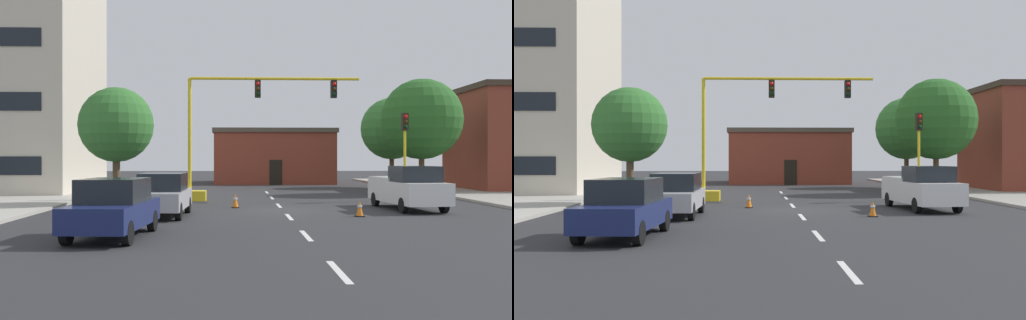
# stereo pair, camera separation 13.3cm
# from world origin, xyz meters

# --- Properties ---
(ground_plane) EXTENTS (160.00, 160.00, 0.00)m
(ground_plane) POSITION_xyz_m (0.00, 0.00, 0.00)
(ground_plane) COLOR #2D2D30
(sidewalk_left) EXTENTS (6.00, 56.00, 0.14)m
(sidewalk_left) POSITION_xyz_m (-13.46, 8.00, 0.07)
(sidewalk_left) COLOR #B2ADA3
(sidewalk_left) RESTS_ON ground_plane
(sidewalk_right) EXTENTS (6.00, 56.00, 0.14)m
(sidewalk_right) POSITION_xyz_m (13.46, 8.00, 0.07)
(sidewalk_right) COLOR #9E998E
(sidewalk_right) RESTS_ON ground_plane
(lane_stripe_seg_0) EXTENTS (0.16, 2.40, 0.01)m
(lane_stripe_seg_0) POSITION_xyz_m (0.00, -14.00, 0.00)
(lane_stripe_seg_0) COLOR silver
(lane_stripe_seg_0) RESTS_ON ground_plane
(lane_stripe_seg_1) EXTENTS (0.16, 2.40, 0.01)m
(lane_stripe_seg_1) POSITION_xyz_m (0.00, -8.50, 0.00)
(lane_stripe_seg_1) COLOR silver
(lane_stripe_seg_1) RESTS_ON ground_plane
(lane_stripe_seg_2) EXTENTS (0.16, 2.40, 0.01)m
(lane_stripe_seg_2) POSITION_xyz_m (0.00, -3.00, 0.00)
(lane_stripe_seg_2) COLOR silver
(lane_stripe_seg_2) RESTS_ON ground_plane
(lane_stripe_seg_3) EXTENTS (0.16, 2.40, 0.01)m
(lane_stripe_seg_3) POSITION_xyz_m (0.00, 2.50, 0.00)
(lane_stripe_seg_3) COLOR silver
(lane_stripe_seg_3) RESTS_ON ground_plane
(lane_stripe_seg_4) EXTENTS (0.16, 2.40, 0.01)m
(lane_stripe_seg_4) POSITION_xyz_m (0.00, 8.00, 0.00)
(lane_stripe_seg_4) COLOR silver
(lane_stripe_seg_4) RESTS_ON ground_plane
(lane_stripe_seg_5) EXTENTS (0.16, 2.40, 0.01)m
(lane_stripe_seg_5) POSITION_xyz_m (0.00, 13.50, 0.00)
(lane_stripe_seg_5) COLOR silver
(lane_stripe_seg_5) RESTS_ON ground_plane
(building_brick_center) EXTENTS (11.13, 9.63, 5.02)m
(building_brick_center) POSITION_xyz_m (1.38, 29.03, 2.52)
(building_brick_center) COLOR brown
(building_brick_center) RESTS_ON ground_plane
(traffic_signal_gantry) EXTENTS (10.29, 1.20, 6.83)m
(traffic_signal_gantry) POSITION_xyz_m (-3.28, 5.96, 2.32)
(traffic_signal_gantry) COLOR yellow
(traffic_signal_gantry) RESTS_ON ground_plane
(traffic_light_pole_right) EXTENTS (0.32, 0.47, 4.80)m
(traffic_light_pole_right) POSITION_xyz_m (7.07, 5.12, 3.53)
(traffic_light_pole_right) COLOR yellow
(traffic_light_pole_right) RESTS_ON ground_plane
(tree_right_far) EXTENTS (4.89, 4.89, 7.15)m
(tree_right_far) POSITION_xyz_m (10.27, 19.40, 4.69)
(tree_right_far) COLOR brown
(tree_right_far) RESTS_ON ground_plane
(tree_left_near) EXTENTS (3.66, 3.66, 5.81)m
(tree_left_near) POSITION_xyz_m (-7.96, 2.48, 3.97)
(tree_left_near) COLOR brown
(tree_left_near) RESTS_ON ground_plane
(tree_right_mid) EXTENTS (5.24, 5.24, 7.51)m
(tree_right_mid) POSITION_xyz_m (9.96, 11.13, 4.88)
(tree_right_mid) COLOR #4C3823
(tree_right_mid) RESTS_ON ground_plane
(pickup_truck_white) EXTENTS (2.44, 5.55, 1.99)m
(pickup_truck_white) POSITION_xyz_m (5.73, 0.13, 0.97)
(pickup_truck_white) COLOR white
(pickup_truck_white) RESTS_ON ground_plane
(sedan_navy_near_left) EXTENTS (2.18, 4.62, 1.74)m
(sedan_navy_near_left) POSITION_xyz_m (-5.73, -8.70, 0.89)
(sedan_navy_near_left) COLOR navy
(sedan_navy_near_left) RESTS_ON ground_plane
(sedan_silver_mid_left) EXTENTS (1.98, 4.55, 1.74)m
(sedan_silver_mid_left) POSITION_xyz_m (-5.05, -2.56, 0.89)
(sedan_silver_mid_left) COLOR #B7B7BC
(sedan_silver_mid_left) RESTS_ON ground_plane
(traffic_cone_roadside_a) EXTENTS (0.36, 0.36, 0.67)m
(traffic_cone_roadside_a) POSITION_xyz_m (-2.14, 1.33, 0.33)
(traffic_cone_roadside_a) COLOR black
(traffic_cone_roadside_a) RESTS_ON ground_plane
(traffic_cone_roadside_b) EXTENTS (0.36, 0.36, 0.65)m
(traffic_cone_roadside_b) POSITION_xyz_m (2.84, -2.96, 0.32)
(traffic_cone_roadside_b) COLOR black
(traffic_cone_roadside_b) RESTS_ON ground_plane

